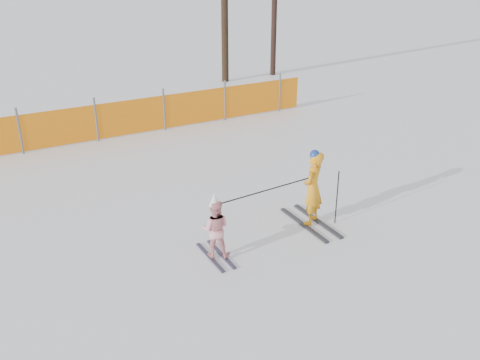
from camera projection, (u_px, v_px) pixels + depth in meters
name	position (u px, v px, depth m)	size (l,w,h in m)	color
ground	(253.00, 237.00, 10.14)	(120.00, 120.00, 0.00)	white
adult	(313.00, 188.00, 10.32)	(0.65, 1.55, 1.57)	black
child	(215.00, 228.00, 9.30)	(0.66, 1.05, 1.26)	black
ski_poles	(294.00, 193.00, 9.95)	(2.53, 0.21, 1.12)	black
safety_fence	(33.00, 132.00, 14.04)	(16.72, 0.06, 1.25)	#595960
tree_trunks	(246.00, 4.00, 20.59)	(2.50, 0.30, 6.07)	black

